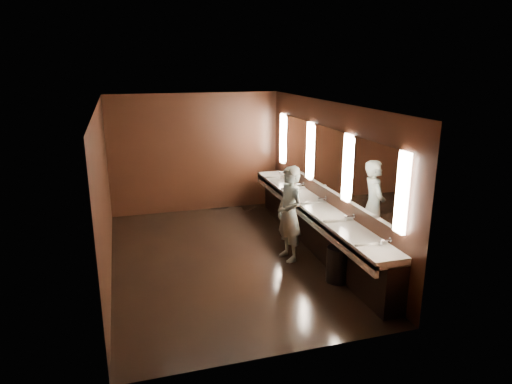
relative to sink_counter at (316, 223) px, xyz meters
The scene contains 10 objects.
floor 1.86m from the sink_counter, behind, with size 6.00×6.00×0.00m, color black.
ceiling 2.92m from the sink_counter, behind, with size 4.00×6.00×0.02m, color #2D2D2B.
wall_back 3.61m from the sink_counter, 120.87° to the left, with size 4.00×0.02×2.80m, color black.
wall_front 3.61m from the sink_counter, 120.87° to the right, with size 4.00×0.02×2.80m, color black.
wall_left 3.90m from the sink_counter, behind, with size 0.02×6.00×2.80m, color black.
wall_right 0.93m from the sink_counter, ahead, with size 0.02×6.00×2.80m, color black.
sink_counter is the anchor object (origin of this frame).
mirror_band 1.27m from the sink_counter, ahead, with size 0.06×5.03×1.15m.
person 0.84m from the sink_counter, 153.48° to the right, with size 0.63×0.42×1.73m, color #7FA8BE.
trash_bin 1.43m from the sink_counter, 98.86° to the right, with size 0.38×0.38×0.59m, color black.
Camera 1 is at (-1.67, -7.56, 3.48)m, focal length 32.00 mm.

